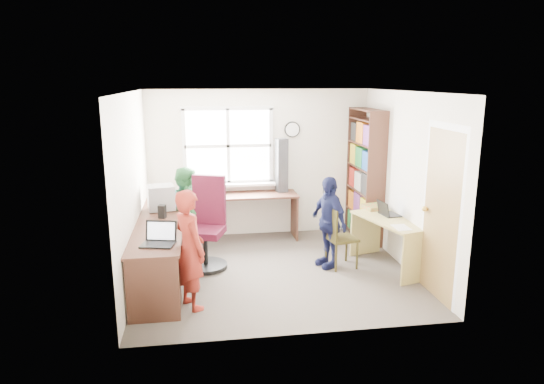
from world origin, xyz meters
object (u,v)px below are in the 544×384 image
at_px(bookshelf, 365,178).
at_px(person_red, 190,249).
at_px(potted_plant, 219,184).
at_px(swivel_chair, 207,229).
at_px(person_navy, 328,222).
at_px(l_desk, 175,252).
at_px(laptop_right, 387,212).
at_px(laptop_left, 159,239).
at_px(wooden_chair, 338,235).
at_px(right_desk, 391,232).
at_px(crt_monitor, 161,198).
at_px(person_green, 188,213).
at_px(cd_tower, 282,165).

relative_size(bookshelf, person_red, 1.52).
relative_size(potted_plant, person_red, 0.23).
height_order(swivel_chair, person_red, person_red).
bearing_deg(bookshelf, person_navy, -129.00).
bearing_deg(person_red, l_desk, -10.44).
distance_m(laptop_right, potted_plant, 2.67).
bearing_deg(laptop_left, laptop_right, 30.38).
height_order(wooden_chair, potted_plant, potted_plant).
distance_m(right_desk, crt_monitor, 3.22).
bearing_deg(person_green, right_desk, -105.38).
bearing_deg(person_navy, crt_monitor, -122.49).
relative_size(laptop_right, person_red, 0.24).
xyz_separation_m(right_desk, crt_monitor, (-3.11, 0.73, 0.43)).
bearing_deg(swivel_chair, laptop_left, -96.14).
bearing_deg(laptop_right, crt_monitor, 72.26).
bearing_deg(person_green, bookshelf, -79.57).
height_order(right_desk, cd_tower, cd_tower).
bearing_deg(cd_tower, laptop_left, -138.73).
height_order(right_desk, potted_plant, potted_plant).
xyz_separation_m(wooden_chair, cd_tower, (-0.53, 1.50, 0.72)).
height_order(l_desk, potted_plant, potted_plant).
relative_size(laptop_left, laptop_right, 1.25).
xyz_separation_m(laptop_right, cd_tower, (-1.26, 1.42, 0.45)).
distance_m(laptop_left, person_green, 1.56).
xyz_separation_m(wooden_chair, laptop_left, (-2.32, -0.83, 0.34)).
bearing_deg(l_desk, bookshelf, 26.43).
relative_size(laptop_left, potted_plant, 1.31).
bearing_deg(bookshelf, person_green, -170.44).
bearing_deg(cd_tower, l_desk, -143.83).
xyz_separation_m(laptop_right, potted_plant, (-2.27, 1.39, 0.17)).
xyz_separation_m(l_desk, crt_monitor, (-0.21, 0.92, 0.47)).
relative_size(right_desk, person_red, 0.94).
distance_m(swivel_chair, person_navy, 1.68).
xyz_separation_m(l_desk, person_navy, (2.07, 0.37, 0.18)).
xyz_separation_m(crt_monitor, person_navy, (2.28, -0.55, -0.29)).
height_order(swivel_chair, wooden_chair, swivel_chair).
height_order(cd_tower, potted_plant, cd_tower).
distance_m(laptop_right, person_green, 2.84).
height_order(swivel_chair, cd_tower, cd_tower).
bearing_deg(wooden_chair, right_desk, -19.02).
distance_m(potted_plant, person_navy, 2.02).
bearing_deg(laptop_left, cd_tower, 66.17).
bearing_deg(l_desk, right_desk, 3.82).
relative_size(crt_monitor, potted_plant, 1.29).
relative_size(swivel_chair, person_red, 0.91).
bearing_deg(right_desk, person_green, 148.40).
distance_m(wooden_chair, person_navy, 0.22).
xyz_separation_m(cd_tower, person_red, (-1.46, -2.41, -0.50)).
xyz_separation_m(bookshelf, laptop_left, (-3.09, -2.00, -0.19)).
bearing_deg(laptop_right, person_green, 69.56).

